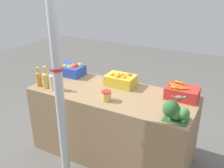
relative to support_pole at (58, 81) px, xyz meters
The scene contains 12 objects.
ground_plane 1.32m from the support_pole, 67.96° to the left, with size 10.00×10.00×0.00m, color #605E59.
market_table 0.98m from the support_pole, 67.96° to the left, with size 1.87×0.77×0.84m, color #937551.
support_pole is the anchor object (origin of this frame).
apple_crate 0.98m from the support_pole, 120.42° to the left, with size 0.34×0.24×0.16m.
orange_crate 0.88m from the support_pole, 73.60° to the left, with size 0.34×0.24×0.16m.
carrot_crate 1.30m from the support_pole, 40.10° to the left, with size 0.34×0.24×0.16m.
broccoli_pile 1.09m from the support_pole, 18.87° to the left, with size 0.24×0.19×0.19m.
juice_bottle_amber 0.73m from the support_pole, 149.63° to the left, with size 0.06×0.06×0.23m.
juice_bottle_golden 0.64m from the support_pole, 144.52° to the left, with size 0.08×0.08×0.26m.
juice_bottle_cloudy 0.57m from the support_pole, 137.97° to the left, with size 0.08×0.08×0.24m.
pickle_jar 0.56m from the support_pole, 54.32° to the left, with size 0.11×0.11×0.11m.
sparrow_bird 1.12m from the support_pole, 19.88° to the left, with size 0.14×0.05×0.05m.
Camera 1 is at (1.20, -2.25, 2.05)m, focal length 40.00 mm.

